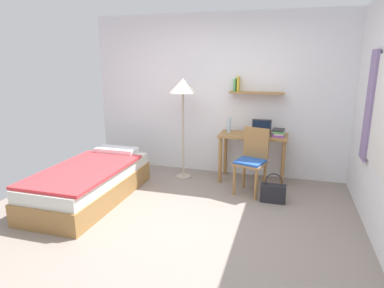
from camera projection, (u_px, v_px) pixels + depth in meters
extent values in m
plane|color=gray|center=(185.00, 225.00, 3.89)|extent=(5.28, 5.28, 0.00)
cube|color=white|center=(222.00, 96.00, 5.45)|extent=(4.40, 0.05, 2.60)
cube|color=#9E703D|center=(257.00, 93.00, 5.15)|extent=(0.84, 0.22, 0.02)
cube|color=#4CA856|center=(235.00, 85.00, 5.25)|extent=(0.03, 0.12, 0.20)
cube|color=gold|center=(238.00, 84.00, 5.23)|extent=(0.03, 0.13, 0.23)
cube|color=silver|center=(384.00, 114.00, 3.33)|extent=(0.02, 0.92, 1.18)
cube|color=gray|center=(369.00, 106.00, 3.87)|extent=(0.03, 0.28, 1.28)
cube|color=#9E703D|center=(91.00, 190.00, 4.58)|extent=(0.91, 1.97, 0.28)
cube|color=silver|center=(89.00, 174.00, 4.53)|extent=(0.87, 1.91, 0.16)
cube|color=#DB383D|center=(84.00, 170.00, 4.39)|extent=(0.93, 1.62, 0.04)
cube|color=white|center=(117.00, 151.00, 5.21)|extent=(0.64, 0.28, 0.10)
cube|color=#9E703D|center=(253.00, 136.00, 5.13)|extent=(1.04, 0.51, 0.03)
cylinder|color=#9E703D|center=(220.00, 160.00, 5.16)|extent=(0.06, 0.06, 0.73)
cylinder|color=#9E703D|center=(283.00, 166.00, 4.90)|extent=(0.06, 0.06, 0.73)
cylinder|color=#9E703D|center=(225.00, 153.00, 5.55)|extent=(0.06, 0.06, 0.73)
cylinder|color=#9E703D|center=(284.00, 158.00, 5.29)|extent=(0.06, 0.06, 0.73)
cube|color=#9E703D|center=(250.00, 164.00, 4.69)|extent=(0.49, 0.49, 0.03)
cube|color=blue|center=(250.00, 162.00, 4.69)|extent=(0.45, 0.45, 0.03)
cube|color=#9E703D|center=(256.00, 143.00, 4.77)|extent=(0.37, 0.15, 0.44)
cylinder|color=#9E703D|center=(234.00, 180.00, 4.71)|extent=(0.04, 0.04, 0.44)
cylinder|color=#9E703D|center=(256.00, 185.00, 4.53)|extent=(0.04, 0.04, 0.44)
cylinder|color=#9E703D|center=(244.00, 174.00, 4.97)|extent=(0.04, 0.04, 0.44)
cylinder|color=#9E703D|center=(265.00, 178.00, 4.79)|extent=(0.04, 0.04, 0.44)
cylinder|color=#B2A893|center=(184.00, 176.00, 5.47)|extent=(0.24, 0.24, 0.02)
cylinder|color=#B2A893|center=(183.00, 136.00, 5.30)|extent=(0.03, 0.03, 1.36)
cone|color=silver|center=(183.00, 85.00, 5.10)|extent=(0.43, 0.43, 0.22)
cube|color=#2D2D33|center=(261.00, 135.00, 5.08)|extent=(0.30, 0.23, 0.01)
cube|color=#2D2D33|center=(262.00, 126.00, 5.14)|extent=(0.30, 0.06, 0.22)
cube|color=black|center=(261.00, 127.00, 5.14)|extent=(0.27, 0.05, 0.18)
cylinder|color=silver|center=(229.00, 125.00, 5.25)|extent=(0.06, 0.06, 0.23)
cube|color=purple|center=(278.00, 135.00, 5.02)|extent=(0.18, 0.23, 0.03)
cube|color=silver|center=(278.00, 133.00, 5.01)|extent=(0.16, 0.23, 0.03)
cube|color=#4CA856|center=(279.00, 132.00, 5.01)|extent=(0.18, 0.24, 0.03)
cube|color=#333338|center=(278.00, 130.00, 5.00)|extent=(0.19, 0.22, 0.03)
cube|color=#232328|center=(273.00, 193.00, 4.49)|extent=(0.33, 0.13, 0.25)
torus|color=#232328|center=(274.00, 181.00, 4.45)|extent=(0.23, 0.02, 0.23)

